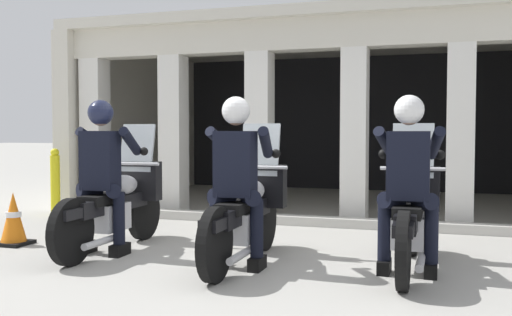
{
  "coord_description": "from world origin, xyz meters",
  "views": [
    {
      "loc": [
        1.82,
        -5.51,
        1.28
      ],
      "look_at": [
        0.0,
        0.13,
        1.0
      ],
      "focal_mm": 41.16,
      "sensor_mm": 36.0,
      "label": 1
    }
  ],
  "objects": [
    {
      "name": "motorcycle_left",
      "position": [
        -1.52,
        -0.01,
        0.5
      ],
      "size": [
        0.62,
        2.04,
        1.35
      ],
      "rotation": [
        0.0,
        0.0,
        -0.09
      ],
      "color": "black",
      "rests_on": "ground"
    },
    {
      "name": "police_officer_center",
      "position": [
        0.0,
        -0.45,
        0.94
      ],
      "size": [
        0.63,
        0.61,
        1.58
      ],
      "rotation": [
        0.0,
        0.0,
        -0.12
      ],
      "color": "black",
      "rests_on": "ground"
    },
    {
      "name": "motorcycle_right",
      "position": [
        1.52,
        0.06,
        0.5
      ],
      "size": [
        0.62,
        2.04,
        1.35
      ],
      "rotation": [
        0.0,
        0.0,
        -0.11
      ],
      "color": "black",
      "rests_on": "ground"
    },
    {
      "name": "kerb_strip",
      "position": [
        -0.07,
        2.15,
        0.06
      ],
      "size": [
        7.51,
        0.24,
        0.12
      ],
      "primitive_type": "cube",
      "color": "#B7B5AD",
      "rests_on": "ground"
    },
    {
      "name": "traffic_cone_flank",
      "position": [
        -2.74,
        -0.17,
        0.29
      ],
      "size": [
        0.34,
        0.34,
        0.59
      ],
      "color": "black",
      "rests_on": "ground"
    },
    {
      "name": "station_building",
      "position": [
        -0.07,
        5.1,
        1.88
      ],
      "size": [
        8.01,
        5.11,
        3.0
      ],
      "color": "black",
      "rests_on": "ground"
    },
    {
      "name": "motorcycle_center",
      "position": [
        0.0,
        -0.17,
        0.5
      ],
      "size": [
        0.62,
        2.04,
        1.35
      ],
      "rotation": [
        0.0,
        0.0,
        -0.12
      ],
      "color": "black",
      "rests_on": "ground"
    },
    {
      "name": "police_officer_right",
      "position": [
        1.52,
        -0.22,
        0.94
      ],
      "size": [
        0.63,
        0.61,
        1.58
      ],
      "rotation": [
        0.0,
        0.0,
        -0.11
      ],
      "color": "black",
      "rests_on": "ground"
    },
    {
      "name": "ground_plane",
      "position": [
        0.0,
        3.0,
        0.0
      ],
      "size": [
        80.0,
        80.0,
        0.0
      ],
      "primitive_type": "plane",
      "color": "#A8A59E"
    },
    {
      "name": "bollard_kerbside",
      "position": [
        -3.74,
        1.9,
        0.5
      ],
      "size": [
        0.14,
        0.14,
        1.01
      ],
      "color": "yellow",
      "rests_on": "ground"
    },
    {
      "name": "police_officer_left",
      "position": [
        -1.52,
        -0.3,
        0.94
      ],
      "size": [
        0.63,
        0.61,
        1.58
      ],
      "rotation": [
        0.0,
        0.0,
        -0.09
      ],
      "color": "black",
      "rests_on": "ground"
    }
  ]
}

